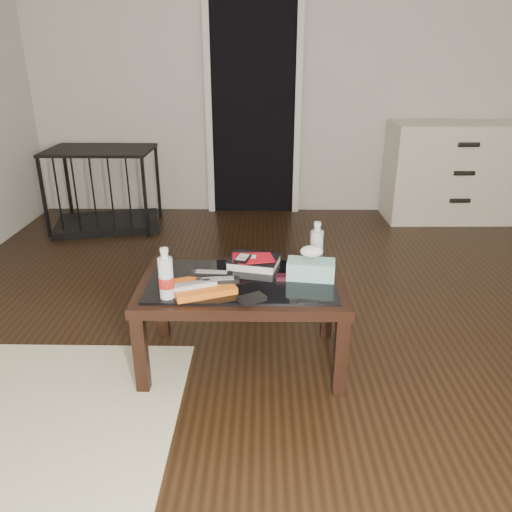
{
  "coord_description": "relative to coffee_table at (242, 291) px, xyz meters",
  "views": [
    {
      "loc": [
        -0.31,
        -2.4,
        1.49
      ],
      "look_at": [
        -0.34,
        -0.1,
        0.55
      ],
      "focal_mm": 35.0,
      "sensor_mm": 36.0,
      "label": 1
    }
  ],
  "objects": [
    {
      "name": "tissue_box",
      "position": [
        0.34,
        0.03,
        0.11
      ],
      "size": [
        0.24,
        0.15,
        0.09
      ],
      "primitive_type": "cube",
      "rotation": [
        0.0,
        0.0,
        -0.14
      ],
      "color": "teal",
      "rests_on": "coffee_table"
    },
    {
      "name": "pet_crate",
      "position": [
        -1.32,
        2.13,
        -0.17
      ],
      "size": [
        1.01,
        0.79,
        0.71
      ],
      "rotation": [
        0.0,
        0.0,
        0.23
      ],
      "color": "black",
      "rests_on": "ground"
    },
    {
      "name": "magazines",
      "position": [
        -0.18,
        -0.11,
        0.08
      ],
      "size": [
        0.34,
        0.3,
        0.03
      ],
      "primitive_type": "cube",
      "rotation": [
        0.0,
        0.0,
        0.37
      ],
      "color": "orange",
      "rests_on": "coffee_table"
    },
    {
      "name": "ipod",
      "position": [
        -0.0,
        0.13,
        0.12
      ],
      "size": [
        0.09,
        0.12,
        0.02
      ],
      "primitive_type": "cube",
      "rotation": [
        0.0,
        0.0,
        -0.27
      ],
      "color": "black",
      "rests_on": "dvd_mailers"
    },
    {
      "name": "ground",
      "position": [
        0.41,
        0.19,
        -0.4
      ],
      "size": [
        5.0,
        5.0,
        0.0
      ],
      "primitive_type": "plane",
      "color": "black",
      "rests_on": "ground"
    },
    {
      "name": "textbook",
      "position": [
        0.05,
        0.17,
        0.09
      ],
      "size": [
        0.29,
        0.25,
        0.05
      ],
      "primitive_type": "cube",
      "rotation": [
        0.0,
        0.0,
        -0.23
      ],
      "color": "black",
      "rests_on": "coffee_table"
    },
    {
      "name": "water_bottle_right",
      "position": [
        0.38,
        0.18,
        0.18
      ],
      "size": [
        0.07,
        0.07,
        0.24
      ],
      "primitive_type": "cylinder",
      "rotation": [
        0.0,
        0.0,
        0.08
      ],
      "color": "#B4BABF",
      "rests_on": "coffee_table"
    },
    {
      "name": "flip_phone",
      "position": [
        0.21,
        0.01,
        0.08
      ],
      "size": [
        0.09,
        0.05,
        0.02
      ],
      "primitive_type": "cube",
      "rotation": [
        0.0,
        0.0,
        -0.01
      ],
      "color": "black",
      "rests_on": "coffee_table"
    },
    {
      "name": "wallet",
      "position": [
        0.05,
        -0.22,
        0.07
      ],
      "size": [
        0.14,
        0.12,
        0.02
      ],
      "primitive_type": "cube",
      "rotation": [
        0.0,
        0.0,
        0.55
      ],
      "color": "black",
      "rests_on": "coffee_table"
    },
    {
      "name": "dvd_mailers",
      "position": [
        0.04,
        0.17,
        0.11
      ],
      "size": [
        0.2,
        0.14,
        0.01
      ],
      "primitive_type": "cube",
      "rotation": [
        0.0,
        0.0,
        0.04
      ],
      "color": "#B90C1B",
      "rests_on": "textbook"
    },
    {
      "name": "doorway",
      "position": [
        0.01,
        2.66,
        0.63
      ],
      "size": [
        0.9,
        0.08,
        2.07
      ],
      "color": "black",
      "rests_on": "ground"
    },
    {
      "name": "remote_silver",
      "position": [
        -0.21,
        -0.14,
        0.11
      ],
      "size": [
        0.2,
        0.12,
        0.02
      ],
      "primitive_type": "cube",
      "rotation": [
        0.0,
        0.0,
        0.37
      ],
      "color": "silver",
      "rests_on": "magazines"
    },
    {
      "name": "remote_black_front",
      "position": [
        -0.11,
        -0.1,
        0.11
      ],
      "size": [
        0.2,
        0.07,
        0.02
      ],
      "primitive_type": "cube",
      "rotation": [
        0.0,
        0.0,
        0.12
      ],
      "color": "black",
      "rests_on": "magazines"
    },
    {
      "name": "dresser",
      "position": [
        1.88,
        2.42,
        0.05
      ],
      "size": [
        1.21,
        0.54,
        0.9
      ],
      "rotation": [
        0.0,
        0.0,
        0.02
      ],
      "color": "beige",
      "rests_on": "ground"
    },
    {
      "name": "water_bottle_left",
      "position": [
        -0.33,
        -0.19,
        0.18
      ],
      "size": [
        0.08,
        0.08,
        0.24
      ],
      "primitive_type": "cylinder",
      "rotation": [
        0.0,
        0.0,
        0.31
      ],
      "color": "silver",
      "rests_on": "coffee_table"
    },
    {
      "name": "coffee_table",
      "position": [
        0.0,
        0.0,
        0.0
      ],
      "size": [
        1.0,
        0.6,
        0.46
      ],
      "color": "black",
      "rests_on": "ground"
    },
    {
      "name": "remote_black_back",
      "position": [
        -0.15,
        -0.02,
        0.11
      ],
      "size": [
        0.2,
        0.07,
        0.02
      ],
      "primitive_type": "cube",
      "rotation": [
        0.0,
        0.0,
        -0.09
      ],
      "color": "black",
      "rests_on": "magazines"
    },
    {
      "name": "room_shell",
      "position": [
        0.41,
        0.19,
        1.22
      ],
      "size": [
        5.0,
        5.0,
        5.0
      ],
      "color": "beige",
      "rests_on": "ground"
    }
  ]
}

